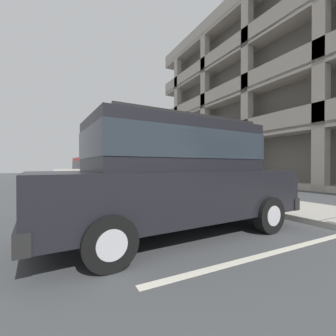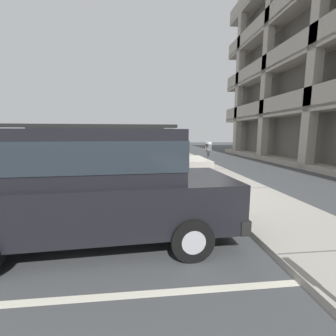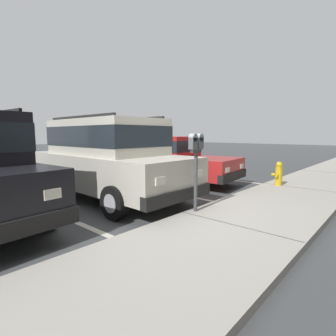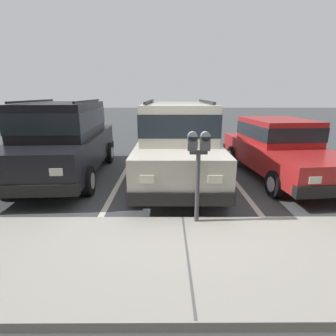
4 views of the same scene
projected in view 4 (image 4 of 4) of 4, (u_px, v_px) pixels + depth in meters
name	position (u px, v px, depth m)	size (l,w,h in m)	color
ground_plane	(182.00, 220.00, 4.81)	(80.00, 80.00, 0.10)	#444749
sidewalk	(187.00, 258.00, 3.53)	(40.00, 2.20, 0.12)	#ADA89E
parking_stall_lines	(115.00, 191.00, 6.14)	(12.07, 4.80, 0.01)	silver
silver_suv	(177.00, 139.00, 6.60)	(2.06, 4.80, 2.03)	beige
red_sedan	(279.00, 147.00, 7.04)	(2.16, 4.63, 1.54)	red
dark_hatchback	(64.00, 137.00, 6.96)	(2.20, 4.88, 2.03)	black
parking_meter_near	(198.00, 156.00, 4.12)	(0.35, 0.12, 1.51)	#47474C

